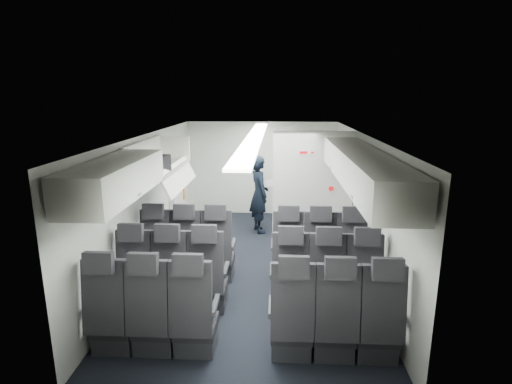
# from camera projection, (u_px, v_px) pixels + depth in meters

# --- Properties ---
(cabin_shell) EXTENTS (3.41, 6.01, 2.16)m
(cabin_shell) POSITION_uv_depth(u_px,v_px,m) (255.00, 200.00, 6.34)
(cabin_shell) COLOR black
(cabin_shell) RESTS_ON ground
(seat_row_front) EXTENTS (3.33, 0.56, 1.24)m
(seat_row_front) POSITION_uv_depth(u_px,v_px,m) (253.00, 255.00, 5.99)
(seat_row_front) COLOR black
(seat_row_front) RESTS_ON cabin_shell
(seat_row_mid) EXTENTS (3.33, 0.56, 1.24)m
(seat_row_mid) POSITION_uv_depth(u_px,v_px,m) (249.00, 282.00, 5.12)
(seat_row_mid) COLOR black
(seat_row_mid) RESTS_ON cabin_shell
(seat_row_rear) EXTENTS (3.33, 0.56, 1.24)m
(seat_row_rear) POSITION_uv_depth(u_px,v_px,m) (243.00, 321.00, 4.25)
(seat_row_rear) COLOR black
(seat_row_rear) RESTS_ON cabin_shell
(overhead_bin_left_rear) EXTENTS (0.53, 1.80, 0.40)m
(overhead_bin_left_rear) POSITION_uv_depth(u_px,v_px,m) (115.00, 179.00, 4.29)
(overhead_bin_left_rear) COLOR white
(overhead_bin_left_rear) RESTS_ON cabin_shell
(overhead_bin_left_front_open) EXTENTS (0.64, 1.70, 0.72)m
(overhead_bin_left_front_open) POSITION_uv_depth(u_px,v_px,m) (159.00, 163.00, 6.02)
(overhead_bin_left_front_open) COLOR #9E9E93
(overhead_bin_left_front_open) RESTS_ON cabin_shell
(overhead_bin_right_rear) EXTENTS (0.53, 1.80, 0.40)m
(overhead_bin_right_rear) POSITION_uv_depth(u_px,v_px,m) (378.00, 182.00, 4.15)
(overhead_bin_right_rear) COLOR white
(overhead_bin_right_rear) RESTS_ON cabin_shell
(overhead_bin_right_front) EXTENTS (0.53, 1.70, 0.40)m
(overhead_bin_right_front) POSITION_uv_depth(u_px,v_px,m) (349.00, 157.00, 5.85)
(overhead_bin_right_front) COLOR white
(overhead_bin_right_front) RESTS_ON cabin_shell
(bulkhead_partition) EXTENTS (1.40, 0.15, 2.13)m
(bulkhead_partition) POSITION_uv_depth(u_px,v_px,m) (312.00, 191.00, 7.08)
(bulkhead_partition) COLOR silver
(bulkhead_partition) RESTS_ON cabin_shell
(galley_unit) EXTENTS (0.85, 0.52, 1.90)m
(galley_unit) POSITION_uv_depth(u_px,v_px,m) (304.00, 177.00, 8.97)
(galley_unit) COLOR #939399
(galley_unit) RESTS_ON cabin_shell
(boarding_door) EXTENTS (0.12, 1.27, 1.86)m
(boarding_door) POSITION_uv_depth(u_px,v_px,m) (177.00, 187.00, 7.97)
(boarding_door) COLOR silver
(boarding_door) RESTS_ON cabin_shell
(flight_attendant) EXTENTS (0.55, 0.67, 1.57)m
(flight_attendant) POSITION_uv_depth(u_px,v_px,m) (259.00, 194.00, 8.06)
(flight_attendant) COLOR black
(flight_attendant) RESTS_ON ground
(carry_on_bag) EXTENTS (0.48, 0.37, 0.26)m
(carry_on_bag) POSITION_uv_depth(u_px,v_px,m) (152.00, 164.00, 5.66)
(carry_on_bag) COLOR black
(carry_on_bag) RESTS_ON overhead_bin_left_front_open
(papers) EXTENTS (0.19, 0.07, 0.14)m
(papers) POSITION_uv_depth(u_px,v_px,m) (269.00, 183.00, 7.95)
(papers) COLOR white
(papers) RESTS_ON flight_attendant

